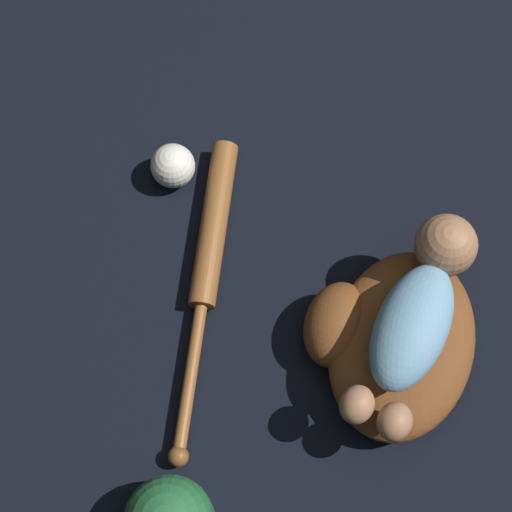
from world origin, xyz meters
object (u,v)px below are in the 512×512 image
object	(u,v)px
baseball_glove	(391,341)
baseball_bat	(209,253)
baseball	(173,166)
baby_figure	(419,311)

from	to	relation	value
baseball_glove	baseball_bat	xyz separation A→B (m)	(0.04, 0.33, -0.03)
baseball	baseball_bat	bearing A→B (deg)	-135.36
baseball_glove	baby_figure	world-z (taller)	baby_figure
baseball_glove	baby_figure	xyz separation A→B (m)	(0.03, -0.02, 0.09)
baby_figure	baseball_glove	bearing A→B (deg)	146.29
baby_figure	baseball_bat	distance (m)	0.37
baby_figure	baseball_bat	world-z (taller)	baby_figure
baby_figure	baseball_bat	xyz separation A→B (m)	(0.01, 0.35, -0.12)
baseball_glove	baseball	distance (m)	0.48
baseball_bat	baseball	bearing A→B (deg)	44.64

